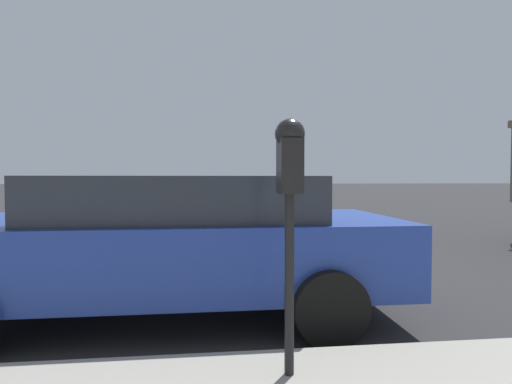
# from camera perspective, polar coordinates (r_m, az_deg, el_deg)

# --- Properties ---
(ground_plane) EXTENTS (220.00, 220.00, 0.00)m
(ground_plane) POSITION_cam_1_polar(r_m,az_deg,el_deg) (5.23, -4.31, -13.59)
(ground_plane) COLOR #2B2B2D
(parking_meter) EXTENTS (0.21, 0.19, 1.62)m
(parking_meter) POSITION_cam_1_polar(r_m,az_deg,el_deg) (2.51, 4.83, 1.79)
(parking_meter) COLOR black
(parking_meter) RESTS_ON sidewalk
(car_blue) EXTENTS (2.11, 4.71, 1.42)m
(car_blue) POSITION_cam_1_polar(r_m,az_deg,el_deg) (4.21, -12.36, -6.73)
(car_blue) COLOR navy
(car_blue) RESTS_ON ground_plane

